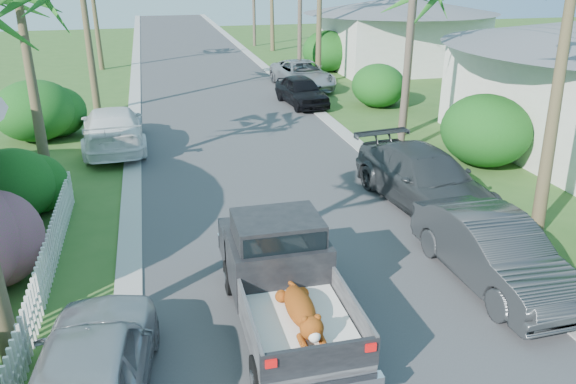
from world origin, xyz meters
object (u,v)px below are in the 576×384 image
object	(u,v)px
parked_car_ln	(91,373)
utility_pole_b	(410,27)
utility_pole_c	(300,0)
parked_car_rf	(301,91)
parked_car_rd	(302,75)
house_right_far	(399,36)
pickup_truck	(281,271)
parked_car_lf	(113,128)
parked_car_rm	(425,179)
parked_car_rn	(494,252)

from	to	relation	value
parked_car_ln	utility_pole_b	world-z (taller)	utility_pole_b
utility_pole_b	utility_pole_c	distance (m)	15.00
parked_car_rf	parked_car_ln	world-z (taller)	parked_car_ln
parked_car_rd	house_right_far	xyz separation A→B (m)	(8.00, 4.87, 1.36)
pickup_truck	parked_car_lf	xyz separation A→B (m)	(-3.73, 12.25, -0.20)
house_right_far	utility_pole_b	bearing A→B (deg)	-113.52
house_right_far	parked_car_lf	bearing A→B (deg)	-142.02
pickup_truck	parked_car_rm	world-z (taller)	pickup_truck
parked_car_rm	parked_car_rf	size ratio (longest dim) A/B	1.32
parked_car_lf	utility_pole_c	distance (m)	16.45
parked_car_rd	house_right_far	size ratio (longest dim) A/B	0.61
parked_car_rm	utility_pole_c	xyz separation A→B (m)	(1.47, 19.81, 3.79)
pickup_truck	parked_car_rd	world-z (taller)	pickup_truck
parked_car_rm	parked_car_rn	bearing A→B (deg)	-103.80
parked_car_rd	utility_pole_b	size ratio (longest dim) A/B	0.61
utility_pole_c	parked_car_rf	bearing A→B (deg)	-104.08
parked_car_rn	parked_car_rm	bearing A→B (deg)	81.55
utility_pole_b	utility_pole_c	size ratio (longest dim) A/B	1.00
pickup_truck	parked_car_rn	xyz separation A→B (m)	(4.84, 0.07, -0.24)
pickup_truck	utility_pole_b	size ratio (longest dim) A/B	0.57
parked_car_rn	parked_car_ln	size ratio (longest dim) A/B	1.02
house_right_far	utility_pole_c	distance (m)	8.06
parked_car_rm	parked_car_lf	bearing A→B (deg)	132.44
pickup_truck	parked_car_rn	distance (m)	4.84
parked_car_ln	parked_car_lf	distance (m)	14.20
utility_pole_b	utility_pole_c	bearing A→B (deg)	90.00
parked_car_rm	parked_car_lf	world-z (taller)	same
house_right_far	parked_car_rm	bearing A→B (deg)	-112.14
parked_car_rf	parked_car_lf	size ratio (longest dim) A/B	0.76
utility_pole_b	parked_car_ln	bearing A→B (deg)	-132.63
parked_car_rn	utility_pole_c	size ratio (longest dim) A/B	0.52
parked_car_rm	parked_car_rd	xyz separation A→B (m)	(0.87, 16.94, -0.05)
utility_pole_c	parked_car_ln	bearing A→B (deg)	-111.50
utility_pole_b	parked_car_lf	bearing A→B (deg)	164.27
house_right_far	utility_pole_b	distance (m)	18.71
parked_car_rn	house_right_far	world-z (taller)	house_right_far
parked_car_rn	parked_car_rd	bearing A→B (deg)	84.63
parked_car_rf	house_right_far	world-z (taller)	house_right_far
parked_car_lf	parked_car_rn	bearing A→B (deg)	121.87
parked_car_rf	parked_car_rn	bearing A→B (deg)	-96.97
parked_car_rn	house_right_far	distance (m)	27.87
parked_car_rm	parked_car_rd	size ratio (longest dim) A/B	1.02
parked_car_rn	utility_pole_b	bearing A→B (deg)	76.12
parked_car_rm	parked_car_ln	size ratio (longest dim) A/B	1.21
parked_car_rd	house_right_far	world-z (taller)	house_right_far
parked_car_rn	parked_car_ln	bearing A→B (deg)	-167.99
parked_car_lf	house_right_far	world-z (taller)	house_right_far
pickup_truck	parked_car_rn	bearing A→B (deg)	0.85
parked_car_ln	house_right_far	world-z (taller)	house_right_far
parked_car_rn	parked_car_rf	size ratio (longest dim) A/B	1.11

